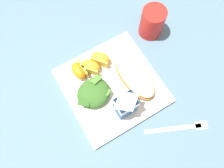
# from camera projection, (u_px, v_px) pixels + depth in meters

# --- Properties ---
(ground) EXTENTS (3.00, 3.00, 0.00)m
(ground) POSITION_uv_depth(u_px,v_px,m) (112.00, 87.00, 0.67)
(ground) COLOR slate
(white_plate) EXTENTS (0.28, 0.28, 0.02)m
(white_plate) POSITION_uv_depth(u_px,v_px,m) (112.00, 86.00, 0.66)
(white_plate) COLOR white
(white_plate) RESTS_ON ground
(cheesy_pizza_bread) EXTENTS (0.09, 0.17, 0.04)m
(cheesy_pizza_bread) POSITION_uv_depth(u_px,v_px,m) (134.00, 76.00, 0.65)
(cheesy_pizza_bread) COLOR #A87038
(cheesy_pizza_bread) RESTS_ON white_plate
(green_salad_pile) EXTENTS (0.11, 0.09, 0.05)m
(green_salad_pile) POSITION_uv_depth(u_px,v_px,m) (93.00, 92.00, 0.63)
(green_salad_pile) COLOR #336023
(green_salad_pile) RESTS_ON white_plate
(milk_carton) EXTENTS (0.06, 0.04, 0.11)m
(milk_carton) POSITION_uv_depth(u_px,v_px,m) (126.00, 104.00, 0.58)
(milk_carton) COLOR #23569E
(milk_carton) RESTS_ON white_plate
(orange_wedge_front) EXTENTS (0.07, 0.07, 0.04)m
(orange_wedge_front) POSITION_uv_depth(u_px,v_px,m) (100.00, 59.00, 0.66)
(orange_wedge_front) COLOR orange
(orange_wedge_front) RESTS_ON white_plate
(orange_wedge_middle) EXTENTS (0.07, 0.07, 0.04)m
(orange_wedge_middle) POSITION_uv_depth(u_px,v_px,m) (91.00, 66.00, 0.65)
(orange_wedge_middle) COLOR orange
(orange_wedge_middle) RESTS_ON white_plate
(orange_wedge_rear) EXTENTS (0.04, 0.06, 0.04)m
(orange_wedge_rear) POSITION_uv_depth(u_px,v_px,m) (79.00, 70.00, 0.65)
(orange_wedge_rear) COLOR orange
(orange_wedge_rear) RESTS_ON white_plate
(metal_fork) EXTENTS (0.18, 0.09, 0.01)m
(metal_fork) POSITION_uv_depth(u_px,v_px,m) (182.00, 128.00, 0.63)
(metal_fork) COLOR silver
(metal_fork) RESTS_ON ground
(drinking_red_cup) EXTENTS (0.08, 0.08, 0.10)m
(drinking_red_cup) POSITION_uv_depth(u_px,v_px,m) (152.00, 22.00, 0.69)
(drinking_red_cup) COLOR red
(drinking_red_cup) RESTS_ON ground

